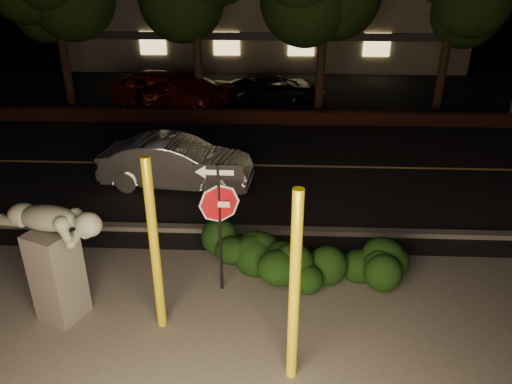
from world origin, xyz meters
TOP-DOWN VIEW (x-y plane):
  - ground at (0.00, 10.00)m, footprint 90.00×90.00m
  - patio at (0.00, -1.00)m, footprint 14.00×6.00m
  - road at (0.00, 7.00)m, footprint 80.00×8.00m
  - lane_marking at (0.00, 7.00)m, footprint 80.00×0.12m
  - curb at (0.00, 2.90)m, footprint 80.00×0.25m
  - brick_wall at (0.00, 11.30)m, footprint 40.00×0.35m
  - parking_lot at (0.00, 17.00)m, footprint 40.00×12.00m
  - building at (0.00, 24.99)m, footprint 22.00×10.20m
  - yellow_pole_left at (-1.20, -0.48)m, footprint 0.16×0.16m
  - yellow_pole_right at (1.11, -1.57)m, footprint 0.17×0.17m
  - signpost at (-0.23, 0.62)m, footprint 0.92×0.07m
  - sculpture at (-3.02, -0.31)m, footprint 2.17×1.36m
  - hedge_center at (0.16, 1.56)m, footprint 2.40×1.83m
  - hedge_right at (1.36, 0.71)m, footprint 1.87×1.48m
  - hedge_far_right at (2.88, 0.87)m, footprint 1.54×1.15m
  - silver_sedan at (-2.02, 5.46)m, footprint 4.38×1.89m
  - parked_car_red at (-3.96, 13.19)m, footprint 5.15×3.30m
  - parked_car_darkred at (-2.88, 13.49)m, footprint 5.30×3.92m
  - parked_car_dark at (0.73, 14.31)m, footprint 4.64×2.87m

SIDE VIEW (x-z plane):
  - ground at x=0.00m, z-range 0.00..0.00m
  - road at x=0.00m, z-range 0.00..0.01m
  - parking_lot at x=0.00m, z-range 0.00..0.01m
  - patio at x=0.00m, z-range 0.00..0.02m
  - lane_marking at x=0.00m, z-range 0.02..0.02m
  - curb at x=0.00m, z-range 0.00..0.12m
  - brick_wall at x=0.00m, z-range 0.00..0.50m
  - hedge_far_right at x=2.88m, z-range 0.00..0.96m
  - hedge_right at x=1.36m, z-range 0.00..1.09m
  - hedge_center at x=0.16m, z-range 0.00..1.13m
  - parked_car_dark at x=0.73m, z-range 0.00..1.20m
  - silver_sedan at x=-2.02m, z-range 0.00..1.40m
  - parked_car_darkred at x=-2.88m, z-range 0.00..1.43m
  - parked_car_red at x=-3.96m, z-range 0.00..1.63m
  - sculpture at x=-3.02m, z-range 0.28..2.66m
  - yellow_pole_left at x=-1.20m, z-range 0.00..3.28m
  - yellow_pole_right at x=1.11m, z-range 0.00..3.30m
  - signpost at x=-0.23m, z-range 0.57..3.27m
  - building at x=0.00m, z-range 0.00..4.00m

